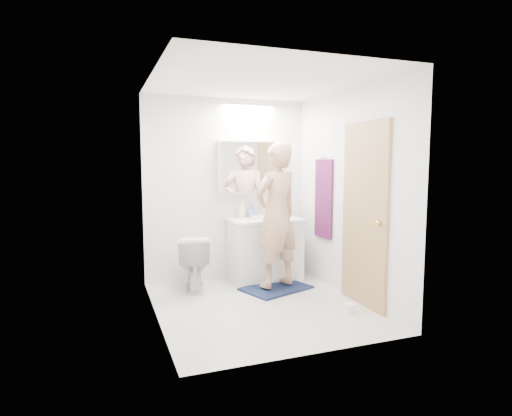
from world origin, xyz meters
name	(u,v)px	position (x,y,z in m)	size (l,w,h in m)	color
floor	(260,306)	(0.00, 0.00, 0.00)	(2.50, 2.50, 0.00)	silver
ceiling	(260,81)	(0.00, 0.00, 2.40)	(2.50, 2.50, 0.00)	white
wall_back	(227,189)	(0.00, 1.25, 1.20)	(2.50, 2.50, 0.00)	white
wall_front	(316,209)	(0.00, -1.25, 1.20)	(2.50, 2.50, 0.00)	white
wall_left	(154,200)	(-1.10, 0.00, 1.20)	(2.50, 2.50, 0.00)	white
wall_right	(349,194)	(1.10, 0.00, 1.20)	(2.50, 2.50, 0.00)	white
vanity_cabinet	(265,250)	(0.44, 0.96, 0.39)	(0.90, 0.55, 0.78)	white
countertop	(265,220)	(0.44, 0.96, 0.80)	(0.95, 0.58, 0.04)	white
sink_basin	(264,217)	(0.44, 0.99, 0.84)	(0.36, 0.36, 0.03)	white
faucet	(259,211)	(0.44, 1.19, 0.90)	(0.02, 0.02, 0.16)	silver
medicine_cabinet	(250,167)	(0.30, 1.18, 1.50)	(0.88, 0.14, 0.70)	white
mirror_panel	(252,167)	(0.30, 1.10, 1.50)	(0.84, 0.01, 0.66)	silver
toilet	(194,262)	(-0.55, 0.85, 0.34)	(0.38, 0.67, 0.68)	white
bath_rug	(276,288)	(0.40, 0.50, 0.01)	(0.80, 0.55, 0.02)	#162245
person	(276,215)	(0.40, 0.50, 0.92)	(0.64, 0.42, 1.75)	tan
door	(364,215)	(1.08, -0.35, 1.00)	(0.04, 0.80, 2.00)	tan
door_knob	(378,223)	(1.04, -0.65, 0.95)	(0.06, 0.06, 0.06)	gold
towel	(323,199)	(1.08, 0.55, 1.10)	(0.02, 0.42, 1.00)	#171033
towel_hook	(323,158)	(1.07, 0.55, 1.62)	(0.02, 0.02, 0.07)	silver
soap_bottle_a	(242,209)	(0.17, 1.11, 0.94)	(0.09, 0.10, 0.25)	#D2CF88
soap_bottle_b	(251,211)	(0.31, 1.15, 0.91)	(0.08, 0.08, 0.18)	#5E81C9
toothbrush_cup	(277,213)	(0.68, 1.12, 0.86)	(0.09, 0.09, 0.08)	#4576CF
toilet_paper_roll	(349,308)	(0.80, -0.53, 0.05)	(0.11, 0.11, 0.10)	white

